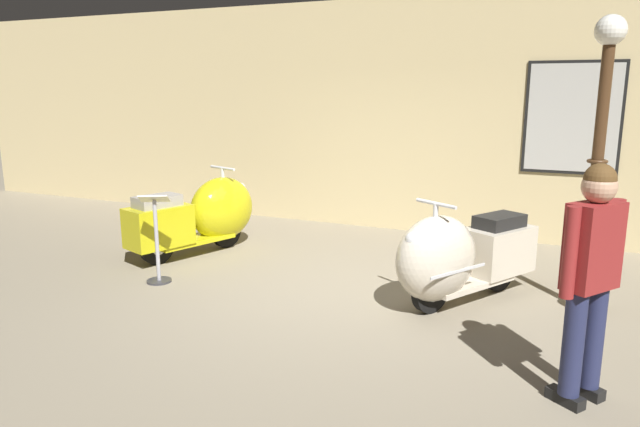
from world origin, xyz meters
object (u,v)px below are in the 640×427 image
object	(u,v)px
scooter_0	(204,215)
visitor_0	(591,268)
scooter_1	(456,257)
lamppost	(598,155)
info_stanchion	(157,246)

from	to	relation	value
scooter_0	visitor_0	bearing A→B (deg)	-94.92
scooter_0	scooter_1	size ratio (longest dim) A/B	1.05
scooter_0	visitor_0	distance (m)	5.11
scooter_1	lamppost	world-z (taller)	lamppost
lamppost	visitor_0	bearing A→B (deg)	-91.41
info_stanchion	scooter_1	bearing A→B (deg)	11.24
scooter_0	scooter_1	world-z (taller)	scooter_0
info_stanchion	scooter_0	bearing A→B (deg)	100.28
scooter_0	lamppost	bearing A→B (deg)	-72.55
visitor_0	info_stanchion	world-z (taller)	visitor_0
scooter_0	lamppost	size ratio (longest dim) A/B	0.68
visitor_0	scooter_0	bearing A→B (deg)	10.50
lamppost	info_stanchion	world-z (taller)	lamppost
scooter_0	visitor_0	world-z (taller)	visitor_0
visitor_0	info_stanchion	xyz separation A→B (m)	(-4.40, 0.88, -0.56)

